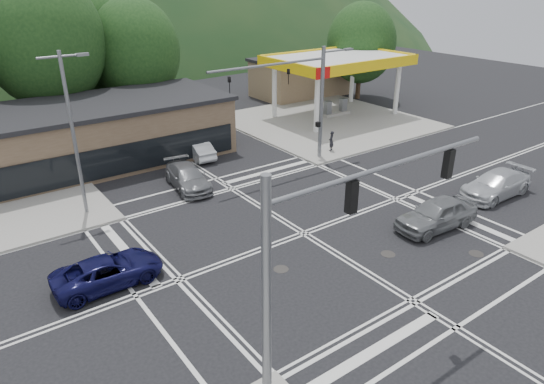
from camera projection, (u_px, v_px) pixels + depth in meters
ground at (304, 233)px, 25.38m from camera, size 120.00×120.00×0.00m
sidewalk_ne at (326, 121)px, 44.46m from camera, size 16.00×16.00×0.15m
gas_station_canopy at (338, 63)px, 44.22m from camera, size 12.32×8.34×5.75m
convenience_store at (301, 78)px, 53.77m from camera, size 10.00×6.00×3.80m
commercial_row at (54, 142)px, 32.82m from camera, size 24.00×8.00×4.00m
hill_north at (2, 46)px, 91.80m from camera, size 252.00×126.00×140.00m
tree_n_b at (44, 41)px, 36.68m from camera, size 9.00×9.00×12.98m
tree_n_c at (135, 51)px, 40.97m from camera, size 7.60×7.60×10.87m
tree_n_e at (83, 41)px, 42.05m from camera, size 8.40×8.40×11.98m
tree_ne at (361, 43)px, 50.60m from camera, size 7.20×7.20×9.99m
streetlight_nw at (73, 128)px, 25.43m from camera, size 2.50×0.25×9.00m
signal_mast_ne at (308, 92)px, 33.07m from camera, size 11.65×0.30×8.00m
signal_mast_sw at (318, 254)px, 13.81m from camera, size 9.14×0.28×8.00m
car_blue_west at (108, 271)px, 21.00m from camera, size 4.72×2.19×1.31m
car_grey_center at (436, 214)px, 25.63m from camera, size 4.98×2.33×1.65m
car_silver_east at (496, 184)px, 29.42m from camera, size 5.28×2.25×1.52m
car_queue_a at (198, 149)px, 35.62m from camera, size 1.78×4.05×1.29m
car_queue_b at (204, 121)px, 41.82m from camera, size 1.99×4.92×1.68m
car_northbound at (188, 177)px, 30.60m from camera, size 2.63×5.05×1.40m
pedestrian at (331, 141)px, 36.58m from camera, size 0.66×0.61×1.52m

